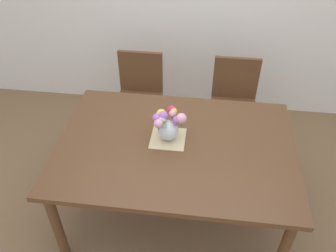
{
  "coord_description": "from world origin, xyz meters",
  "views": [
    {
      "loc": [
        0.18,
        -1.81,
        2.41
      ],
      "look_at": [
        -0.06,
        0.05,
        0.86
      ],
      "focal_mm": 37.33,
      "sensor_mm": 36.0,
      "label": 1
    }
  ],
  "objects_px": {
    "chair_left": "(140,93)",
    "flower_vase": "(168,124)",
    "dining_table": "(175,152)",
    "chair_right": "(234,100)"
  },
  "relations": [
    {
      "from": "chair_left",
      "to": "chair_right",
      "type": "height_order",
      "value": "same"
    },
    {
      "from": "dining_table",
      "to": "flower_vase",
      "type": "distance_m",
      "value": 0.22
    },
    {
      "from": "chair_left",
      "to": "chair_right",
      "type": "xyz_separation_m",
      "value": [
        0.9,
        0.0,
        0.0
      ]
    },
    {
      "from": "dining_table",
      "to": "chair_left",
      "type": "bearing_deg",
      "value": 115.83
    },
    {
      "from": "dining_table",
      "to": "flower_vase",
      "type": "height_order",
      "value": "flower_vase"
    },
    {
      "from": "chair_left",
      "to": "flower_vase",
      "type": "distance_m",
      "value": 1.02
    },
    {
      "from": "chair_left",
      "to": "flower_vase",
      "type": "relative_size",
      "value": 3.77
    },
    {
      "from": "dining_table",
      "to": "chair_left",
      "type": "height_order",
      "value": "chair_left"
    },
    {
      "from": "chair_right",
      "to": "flower_vase",
      "type": "height_order",
      "value": "flower_vase"
    },
    {
      "from": "chair_right",
      "to": "chair_left",
      "type": "bearing_deg",
      "value": 0.0
    }
  ]
}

